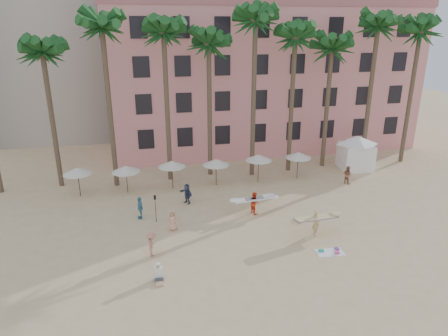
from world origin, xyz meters
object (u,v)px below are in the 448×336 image
cabana (356,149)px  carrier_yellow (316,221)px  pink_hotel (259,78)px  carrier_white (254,202)px

cabana → carrier_yellow: 15.67m
pink_hotel → cabana: bearing=-60.4°
cabana → carrier_white: 15.29m
cabana → carrier_white: (-13.08, -7.83, -1.11)m
pink_hotel → carrier_white: pink_hotel is taller
carrier_yellow → carrier_white: size_ratio=1.08×
carrier_yellow → carrier_white: 5.38m
cabana → carrier_white: bearing=-149.1°
pink_hotel → carrier_yellow: (-3.01, -24.20, -6.92)m
pink_hotel → carrier_white: size_ratio=10.89×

